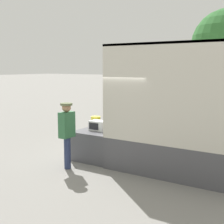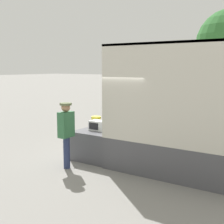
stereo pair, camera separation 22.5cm
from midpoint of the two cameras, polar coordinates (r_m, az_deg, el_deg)
The scene contains 6 objects.
ground_plane at distance 9.62m, azimuth 2.92°, elevation -8.42°, with size 160.00×160.00×0.00m, color gray.
tailgate_deck at distance 9.82m, azimuth -0.15°, elevation -5.42°, with size 1.23×2.19×0.87m, color #4C4C51.
microwave at distance 9.36m, azimuth -1.78°, elevation -2.46°, with size 0.51×0.37×0.29m.
portable_generator at distance 10.07m, azimuth 1.84°, elevation -1.34°, with size 0.65×0.46×0.55m.
orange_bucket at distance 9.91m, azimuth -2.28°, elevation -1.75°, with size 0.30×0.30×0.33m.
worker_person at distance 8.50m, azimuth -7.63°, elevation -2.95°, with size 0.32×0.44×1.81m.
Camera 2 is at (4.79, -7.86, 2.77)m, focal length 50.00 mm.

